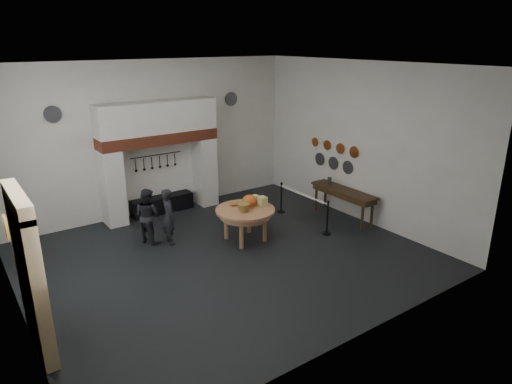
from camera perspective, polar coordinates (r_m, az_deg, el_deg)
floor at (r=11.22m, az=-3.69°, el=-8.10°), size 9.00×8.00×0.02m
ceiling at (r=10.04m, az=-4.23°, el=15.51°), size 9.00×8.00×0.02m
wall_back at (r=13.89m, az=-12.66°, el=6.60°), size 9.00×0.02×4.50m
wall_front at (r=7.46m, az=12.37°, el=-3.79°), size 9.00×0.02×4.50m
wall_left at (r=9.05m, az=-29.04°, el=-1.77°), size 0.02×8.00×4.50m
wall_right at (r=13.24m, az=13.00°, el=6.00°), size 0.02×8.00×4.50m
chimney_pier_left at (r=13.38m, az=-17.51°, el=0.51°), size 0.55×0.70×2.15m
chimney_pier_right at (r=14.48m, az=-6.42°, el=2.63°), size 0.55×0.70×2.15m
hearth_brick_band at (r=13.56m, az=-12.09°, el=6.61°), size 3.50×0.72×0.32m
chimney_hood at (r=13.45m, az=-12.27°, el=9.15°), size 3.50×0.70×0.90m
iron_range at (r=14.18m, az=-11.65°, el=-1.50°), size 1.90×0.45×0.50m
utensil_rail at (r=13.92m, az=-12.38°, el=4.54°), size 1.60×0.02×0.02m
door_recess at (r=8.50m, az=-26.89°, el=-10.04°), size 0.04×1.10×2.50m
door_jamb_near at (r=7.87m, az=-25.43°, el=-11.74°), size 0.22×0.30×2.60m
door_jamb_far at (r=9.12m, az=-27.11°, el=-7.79°), size 0.22×0.30×2.60m
door_lintel at (r=7.99m, az=-27.71°, el=-1.00°), size 0.22×1.70×0.30m
wall_plaque at (r=10.01m, az=-28.77°, el=-3.88°), size 0.05×0.34×0.44m
work_table at (r=11.77m, az=-1.36°, el=-2.28°), size 1.85×1.85×0.07m
pumpkin at (r=11.88m, az=-0.84°, el=-1.08°), size 0.36×0.36×0.31m
cheese_block_big at (r=11.94m, az=0.76°, el=-1.16°), size 0.22×0.22×0.24m
cheese_block_small at (r=12.17m, az=-0.15°, el=-0.88°), size 0.18×0.18×0.20m
wicker_basket at (r=11.52m, az=-1.57°, el=-1.98°), size 0.38×0.38×0.22m
bread_loaf at (r=11.96m, az=-2.70°, el=-1.44°), size 0.31×0.18×0.13m
visitor_near at (r=11.84m, az=-10.84°, el=-3.03°), size 0.42×0.58×1.47m
visitor_far at (r=12.05m, az=-13.36°, el=-2.89°), size 0.77×0.86×1.45m
side_table at (r=13.42m, az=10.91°, el=0.19°), size 0.55×2.20×0.06m
pewter_jug at (r=13.78m, az=9.16°, el=1.39°), size 0.12×0.12×0.22m
copper_pan_a at (r=13.40m, az=12.16°, el=4.89°), size 0.03×0.34×0.34m
copper_pan_b at (r=13.77m, az=10.48°, el=5.36°), size 0.03×0.32×0.32m
copper_pan_c at (r=14.15m, az=8.90°, el=5.80°), size 0.03×0.30×0.30m
copper_pan_d at (r=14.54m, az=7.39°, el=6.22°), size 0.03×0.28×0.28m
pewter_plate_left at (r=13.66m, az=11.40°, el=3.03°), size 0.03×0.40×0.40m
pewter_plate_mid at (r=14.06m, az=9.64°, el=3.58°), size 0.03×0.40×0.40m
pewter_plate_right at (r=14.48m, az=7.98°, el=4.10°), size 0.03×0.40×0.40m
pewter_plate_back_left at (r=12.91m, az=-24.08°, el=8.85°), size 0.44×0.03×0.44m
pewter_plate_back_right at (r=14.93m, az=-3.12°, el=11.53°), size 0.44×0.03×0.44m
barrier_post_near at (r=12.42m, az=8.92°, el=-3.29°), size 0.05×0.05×0.90m
barrier_post_far at (r=13.82m, az=3.18°, el=-0.79°), size 0.05×0.05×0.90m
barrier_rope at (r=12.96m, az=5.95°, el=-0.32°), size 0.04×2.00×0.04m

